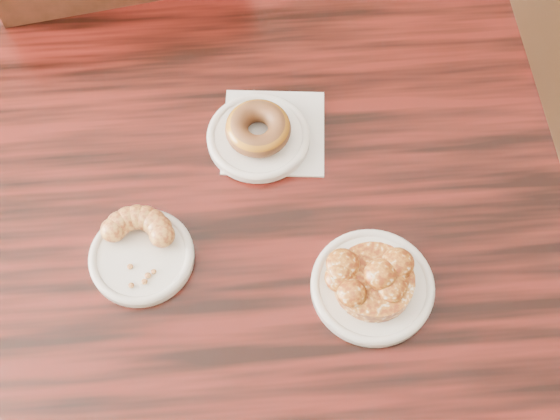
{
  "coord_description": "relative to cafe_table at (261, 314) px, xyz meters",
  "views": [
    {
      "loc": [
        -0.28,
        -0.59,
        1.64
      ],
      "look_at": [
        -0.26,
        -0.15,
        0.8
      ],
      "focal_mm": 45.0,
      "sensor_mm": 36.0,
      "label": 1
    }
  ],
  "objects": [
    {
      "name": "floor",
      "position": [
        0.29,
        0.15,
        -0.38
      ],
      "size": [
        5.0,
        5.0,
        0.0
      ],
      "primitive_type": "plane",
      "color": "black",
      "rests_on": "ground"
    },
    {
      "name": "cafe_table",
      "position": [
        0.0,
        0.0,
        0.0
      ],
      "size": [
        0.94,
        0.94,
        0.75
      ],
      "primitive_type": "cube",
      "rotation": [
        0.0,
        0.0,
        0.02
      ],
      "color": "black",
      "rests_on": "floor"
    },
    {
      "name": "chair_far",
      "position": [
        -0.23,
        0.63,
        0.08
      ],
      "size": [
        0.53,
        0.53,
        0.9
      ],
      "primitive_type": null,
      "rotation": [
        0.0,
        0.0,
        3.32
      ],
      "color": "black",
      "rests_on": "floor"
    },
    {
      "name": "napkin",
      "position": [
        0.04,
        0.16,
        0.38
      ],
      "size": [
        0.17,
        0.17,
        0.0
      ],
      "primitive_type": "cube",
      "rotation": [
        0.0,
        0.0,
        -0.09
      ],
      "color": "silver",
      "rests_on": "cafe_table"
    },
    {
      "name": "plate_donut",
      "position": [
        0.01,
        0.14,
        0.38
      ],
      "size": [
        0.16,
        0.16,
        0.01
      ],
      "primitive_type": "cylinder",
      "color": "white",
      "rests_on": "napkin"
    },
    {
      "name": "plate_cruller",
      "position": [
        -0.16,
        -0.04,
        0.38
      ],
      "size": [
        0.14,
        0.14,
        0.01
      ],
      "primitive_type": "cylinder",
      "color": "white",
      "rests_on": "cafe_table"
    },
    {
      "name": "plate_fritter",
      "position": [
        0.15,
        -0.1,
        0.38
      ],
      "size": [
        0.17,
        0.17,
        0.01
      ],
      "primitive_type": "cylinder",
      "color": "white",
      "rests_on": "cafe_table"
    },
    {
      "name": "glazed_donut",
      "position": [
        0.01,
        0.14,
        0.41
      ],
      "size": [
        0.1,
        0.1,
        0.03
      ],
      "primitive_type": "torus",
      "color": "brown",
      "rests_on": "plate_donut"
    },
    {
      "name": "apple_fritter",
      "position": [
        0.15,
        -0.1,
        0.4
      ],
      "size": [
        0.15,
        0.15,
        0.04
      ],
      "primitive_type": null,
      "color": "#4A1907",
      "rests_on": "plate_fritter"
    },
    {
      "name": "cruller_fragment",
      "position": [
        -0.16,
        -0.04,
        0.4
      ],
      "size": [
        0.12,
        0.12,
        0.03
      ],
      "primitive_type": null,
      "color": "maroon",
      "rests_on": "plate_cruller"
    }
  ]
}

